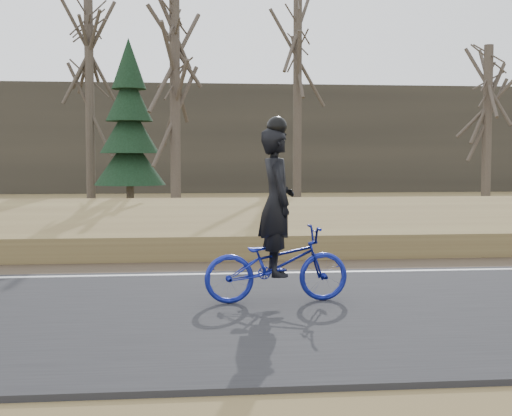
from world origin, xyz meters
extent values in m
plane|color=olive|center=(0.00, 0.00, 0.00)|extent=(120.00, 120.00, 0.00)
cube|color=black|center=(0.00, -2.50, 0.03)|extent=(120.00, 6.00, 0.06)
cube|color=silver|center=(0.00, 0.20, 0.07)|extent=(120.00, 0.12, 0.01)
cube|color=#473A2B|center=(0.00, 1.20, 0.02)|extent=(120.00, 1.60, 0.04)
cube|color=olive|center=(0.00, 4.20, 0.22)|extent=(120.00, 5.00, 0.44)
cube|color=slate|center=(0.00, 8.00, 0.23)|extent=(120.00, 3.00, 0.45)
cube|color=black|center=(0.00, 8.00, 0.52)|extent=(120.00, 2.40, 0.14)
cube|color=brown|center=(0.00, 7.28, 0.67)|extent=(120.00, 0.07, 0.15)
cube|color=brown|center=(0.00, 8.72, 0.67)|extent=(120.00, 0.07, 0.15)
cube|color=#383328|center=(0.00, 30.00, 3.00)|extent=(120.00, 4.00, 6.00)
imported|color=navy|center=(-0.37, -2.08, 0.55)|extent=(1.91, 0.78, 0.98)
imported|color=black|center=(-0.37, -2.08, 1.36)|extent=(0.50, 0.72, 1.89)
sphere|color=black|center=(-0.37, -2.08, 2.32)|extent=(0.26, 0.26, 0.26)
cylinder|color=#50463B|center=(-5.18, 17.57, 4.14)|extent=(0.36, 0.36, 8.28)
cylinder|color=#50463B|center=(-1.80, 12.88, 3.59)|extent=(0.36, 0.36, 7.18)
cylinder|color=#50463B|center=(3.17, 18.10, 4.22)|extent=(0.36, 0.36, 8.44)
cylinder|color=#50463B|center=(10.21, 15.57, 3.14)|extent=(0.36, 0.36, 6.28)
cylinder|color=#50463B|center=(-3.48, 15.20, 0.63)|extent=(0.28, 0.28, 1.26)
cone|color=black|center=(-3.48, 15.20, 1.87)|extent=(2.60, 2.60, 1.84)
cone|color=black|center=(-3.48, 15.20, 3.02)|extent=(2.15, 2.15, 1.84)
cone|color=black|center=(-3.48, 15.20, 4.18)|extent=(1.70, 1.70, 1.84)
cone|color=black|center=(-3.48, 15.20, 5.34)|extent=(1.25, 1.25, 1.84)
camera|label=1|loc=(-1.57, -11.13, 1.92)|focal=50.00mm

